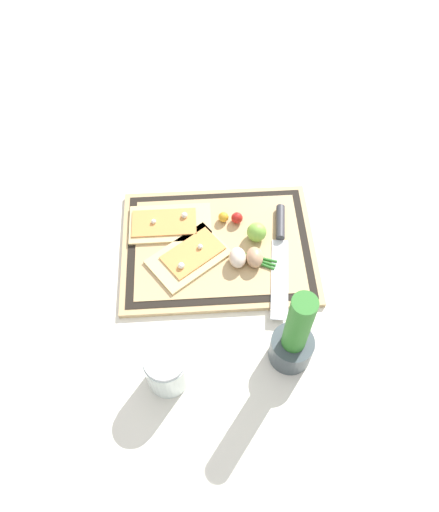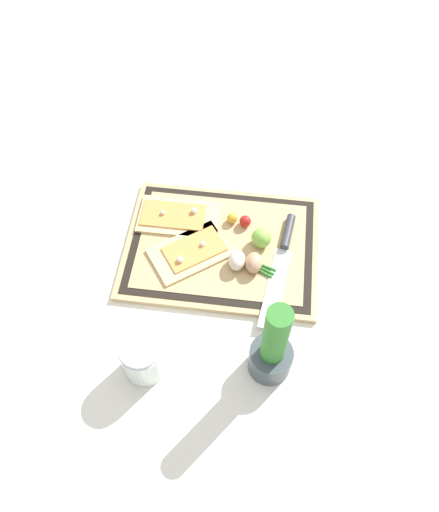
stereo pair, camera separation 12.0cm
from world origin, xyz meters
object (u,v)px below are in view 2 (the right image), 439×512
Objects in this scene: herb_pot at (272,350)px; sauce_jar at (143,359)px; lime at (261,238)px; egg_brown at (254,263)px; knife at (284,250)px; cherry_tomato_yellow at (232,218)px; egg_pink at (237,260)px; cherry_tomato_red at (245,221)px; pizza_slice_near at (178,216)px; pizza_slice_far at (191,252)px.

herb_pot reaches higher than sauce_jar.
lime is 0.31m from herb_pot.
herb_pot reaches higher than egg_brown.
knife is 12.13× the size of cherry_tomato_yellow.
egg_pink reaches higher than knife.
herb_pot is at bearing 103.06° from egg_brown.
egg_pink is 0.12m from cherry_tomato_red.
sauce_jar is at bearing 58.47° from egg_pink.
egg_brown is at bearing 148.39° from pizza_slice_near.
cherry_tomato_yellow is 0.11× the size of herb_pot.
lime is (-0.22, 0.06, 0.02)m from pizza_slice_near.
pizza_slice_far is 0.16m from cherry_tomato_red.
sauce_jar is at bearing 49.38° from knife.
pizza_slice_far is 0.23m from knife.
egg_brown is 0.13m from cherry_tomato_red.
lime is at bearing -99.44° from egg_brown.
herb_pot is (-0.12, 0.37, 0.06)m from cherry_tomato_yellow.
cherry_tomato_yellow is (0.07, -0.13, -0.01)m from egg_brown.
pizza_slice_near is 0.84× the size of herb_pot.
pizza_slice_far is 4.03× the size of egg_brown.
herb_pot is at bearing -172.13° from sauce_jar.
sauce_jar is (0.05, 0.30, 0.02)m from pizza_slice_far.
egg_pink is (-0.16, 0.12, 0.02)m from pizza_slice_near.
herb_pot is (-0.09, 0.36, 0.05)m from cherry_tomato_red.
egg_brown and egg_pink have the same top height.
pizza_slice_far is 4.50× the size of lime.
pizza_slice_far is 0.12m from egg_pink.
egg_brown is 0.50× the size of sauce_jar.
herb_pot is at bearing 125.63° from pizza_slice_near.
pizza_slice_near is 0.24m from egg_brown.
knife is at bearing 149.94° from cherry_tomato_yellow.
egg_pink is 0.13m from cherry_tomato_yellow.
egg_pink is at bearing 86.01° from cherry_tomato_red.
pizza_slice_far is 0.88× the size of herb_pot.
pizza_slice_far is 0.18m from lime.
pizza_slice_near is 3.84× the size of egg_pink.
knife is at bearing 161.95° from lime.
lime is 0.20× the size of herb_pot.
pizza_slice_far is 8.27× the size of cherry_tomato_yellow.
cherry_tomato_red is at bearing -93.99° from egg_pink.
egg_pink is 1.12× the size of lime.
sauce_jar reaches higher than egg_pink.
egg_pink reaches higher than pizza_slice_far.
pizza_slice_near is 0.40m from sauce_jar.
egg_brown is 2.05× the size of cherry_tomato_yellow.
herb_pot reaches higher than lime.
lime reaches higher than egg_brown.
herb_pot is at bearing 108.26° from cherry_tomato_yellow.
egg_pink is at bearing 170.03° from pizza_slice_far.
cherry_tomato_yellow reaches higher than knife.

